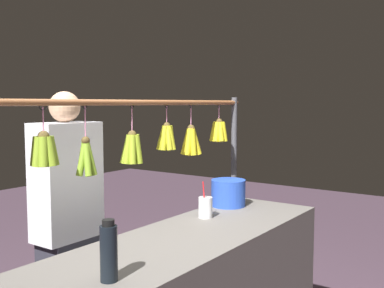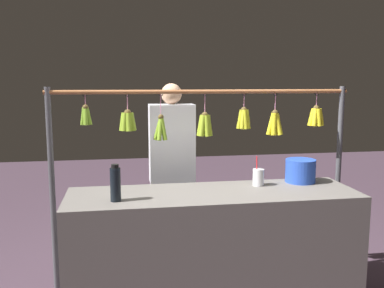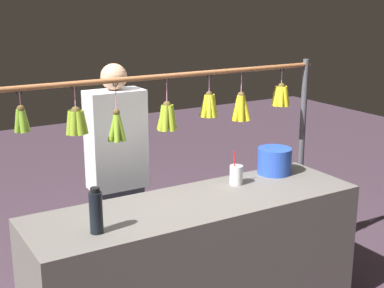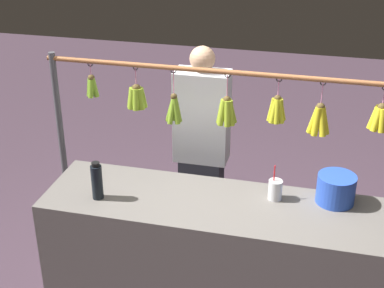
% 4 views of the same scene
% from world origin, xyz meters
% --- Properties ---
extents(market_counter, '(2.05, 0.61, 0.84)m').
position_xyz_m(market_counter, '(0.00, 0.00, 0.42)').
color(market_counter, '#66605B').
rests_on(market_counter, ground).
extents(display_rack, '(2.38, 0.14, 1.58)m').
position_xyz_m(display_rack, '(-0.06, -0.39, 1.17)').
color(display_rack, '#4C4C51').
rests_on(display_rack, ground).
extents(water_bottle, '(0.07, 0.07, 0.24)m').
position_xyz_m(water_bottle, '(0.68, 0.12, 0.96)').
color(water_bottle, black).
rests_on(water_bottle, market_counter).
extents(blue_bucket, '(0.23, 0.23, 0.18)m').
position_xyz_m(blue_bucket, '(-0.73, -0.19, 0.93)').
color(blue_bucket, blue).
rests_on(blue_bucket, market_counter).
extents(drink_cup, '(0.09, 0.09, 0.22)m').
position_xyz_m(drink_cup, '(-0.37, -0.13, 0.90)').
color(drink_cup, silver).
rests_on(drink_cup, market_counter).
extents(vendor_person, '(0.38, 0.21, 1.60)m').
position_xyz_m(vendor_person, '(0.21, -0.69, 0.79)').
color(vendor_person, '#2D2D38').
rests_on(vendor_person, ground).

